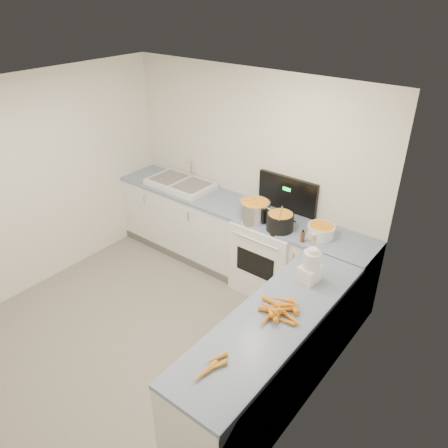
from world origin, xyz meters
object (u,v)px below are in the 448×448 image
Objects in this scene: stove at (271,253)px; steel_pot at (255,212)px; black_pot at (280,223)px; food_processor at (311,267)px; sink at (181,183)px; mixing_bowl at (321,231)px; extract_bottle at (303,237)px; spice_jar at (313,238)px.

stove reaches higher than steel_pot.
black_pot is at bearing -1.58° from steel_pot.
food_processor reaches higher than black_pot.
mixing_bowl is at bearing -0.76° from sink.
extract_bottle is 0.11m from spice_jar.
black_pot is 2.59× the size of extract_bottle.
extract_bottle is (-0.10, -0.21, -0.01)m from mixing_bowl.
black_pot is 0.33m from extract_bottle.
food_processor is (0.29, -0.61, 0.10)m from spice_jar.
black_pot is (1.63, -0.17, 0.05)m from sink.
food_processor is (0.38, -0.55, 0.09)m from extract_bottle.
steel_pot reaches higher than mixing_bowl.
mixing_bowl is at bearing 110.20° from food_processor.
food_processor is (0.28, -0.75, 0.08)m from mixing_bowl.
spice_jar is at bearing -14.67° from stove.
steel_pot is at bearing 178.42° from black_pot.
sink is 2.05m from spice_jar.
stove is 0.80m from spice_jar.
sink is 2.99× the size of mixing_bowl.
steel_pot is 0.75m from spice_jar.
food_processor is at bearing -41.35° from black_pot.
steel_pot is at bearing -6.96° from sink.
stove reaches higher than extract_bottle.
food_processor is (0.88, -0.77, 0.61)m from stove.
mixing_bowl is 0.86× the size of food_processor.
stove is 0.80m from mixing_bowl.
mixing_bowl reaches higher than extract_bottle.
black_pot reaches higher than spice_jar.
food_processor is (1.04, -0.62, 0.04)m from steel_pot.
sink is (-1.45, 0.02, 0.50)m from stove.
extract_bottle is (1.95, -0.23, 0.02)m from sink.
stove is 4.00× the size of steel_pot.
black_pot is 0.41m from spice_jar.
steel_pot is 1.21m from food_processor.
steel_pot is 1.02× the size of food_processor.
stove is at bearing -0.62° from sink.
stove is at bearing 178.90° from mixing_bowl.
steel_pot reaches higher than black_pot.
sink is at bearing 161.46° from food_processor.
stove is 4.08× the size of food_processor.
steel_pot is (1.29, -0.16, 0.07)m from sink.
steel_pot is at bearing 149.00° from food_processor.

